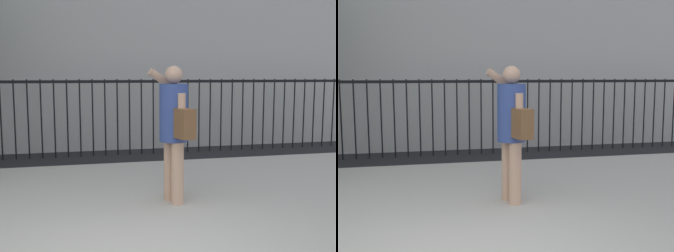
{
  "view_description": "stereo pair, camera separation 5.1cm",
  "coord_description": "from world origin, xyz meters",
  "views": [
    {
      "loc": [
        -0.27,
        -2.74,
        1.68
      ],
      "look_at": [
        0.89,
        2.3,
        1.04
      ],
      "focal_mm": 44.25,
      "sensor_mm": 36.0,
      "label": 1
    },
    {
      "loc": [
        -0.22,
        -2.75,
        1.68
      ],
      "look_at": [
        0.89,
        2.3,
        1.04
      ],
      "focal_mm": 44.25,
      "sensor_mm": 36.0,
      "label": 2
    }
  ],
  "objects": [
    {
      "name": "sidewalk",
      "position": [
        0.0,
        2.2,
        0.07
      ],
      "size": [
        28.0,
        4.4,
        0.15
      ],
      "primitive_type": "cube",
      "color": "#B2ADA3",
      "rests_on": "ground"
    },
    {
      "name": "iron_fence",
      "position": [
        0.0,
        5.9,
        1.02
      ],
      "size": [
        12.03,
        0.04,
        1.6
      ],
      "color": "black",
      "rests_on": "ground"
    },
    {
      "name": "pedestrian_on_phone",
      "position": [
        0.9,
        1.97,
        1.1
      ],
      "size": [
        0.49,
        0.7,
        1.64
      ],
      "color": "tan",
      "rests_on": "sidewalk"
    }
  ]
}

